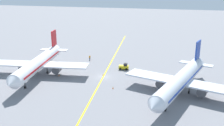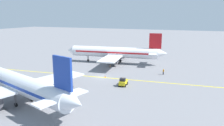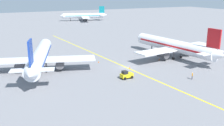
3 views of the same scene
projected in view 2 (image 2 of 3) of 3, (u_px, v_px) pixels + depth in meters
name	position (u px, v px, depth m)	size (l,w,h in m)	color
ground_plane	(101.00, 77.00, 58.71)	(400.00, 400.00, 0.00)	slate
apron_yellow_centreline	(101.00, 77.00, 58.71)	(0.40, 120.00, 0.01)	yellow
airplane_at_gate	(18.00, 84.00, 41.23)	(28.28, 34.77, 10.60)	silver
airplane_adjacent_stand	(115.00, 52.00, 75.45)	(28.44, 35.52, 10.60)	white
baggage_tug_white	(123.00, 82.00, 51.61)	(3.12, 1.98, 2.11)	gold
ground_crew_worker	(163.00, 71.00, 61.24)	(0.44, 0.44, 1.68)	#23232D
traffic_cone_near_nose	(66.00, 78.00, 57.18)	(0.32, 0.32, 0.55)	orange
traffic_cone_mid_apron	(105.00, 76.00, 58.54)	(0.32, 0.32, 0.55)	orange
traffic_cone_by_wingtip	(110.00, 66.00, 70.88)	(0.32, 0.32, 0.55)	orange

